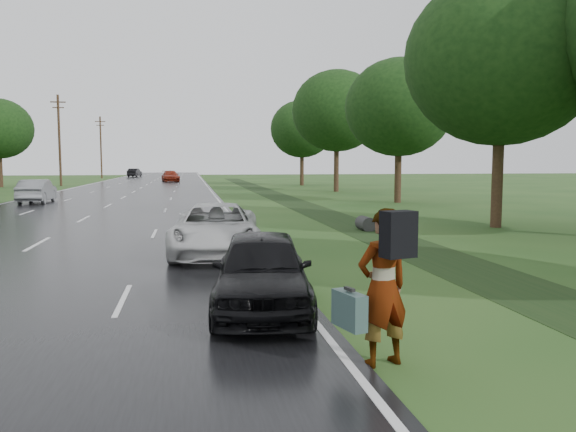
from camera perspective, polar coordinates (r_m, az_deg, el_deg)
The scene contains 17 objects.
road at distance 56.03m, azimuth -14.93°, elevation 2.63°, with size 14.00×180.00×0.04m, color black.
edge_stripe_east at distance 55.86m, azimuth -8.01°, elevation 2.78°, with size 0.12×180.00×0.01m, color silver.
edge_stripe_west at distance 57.00m, azimuth -21.72°, elevation 2.50°, with size 0.12×180.00×0.01m, color silver.
center_line at distance 56.03m, azimuth -14.94°, elevation 2.66°, with size 0.12×180.00×0.01m, color silver.
drainage_ditch at distance 30.34m, azimuth 2.81°, elevation 0.58°, with size 2.20×120.00×0.56m.
utility_pole_far at distance 67.28m, azimuth -22.21°, elevation 7.27°, with size 1.60×0.26×10.00m.
utility_pole_distant at distance 96.81m, azimuth -18.47°, elevation 6.72°, with size 1.60×0.26×10.00m.
tree_east_b at distance 24.44m, azimuth 20.88°, elevation 14.68°, with size 7.60×7.60×10.11m.
tree_east_c at distance 37.44m, azimuth 11.23°, elevation 10.76°, with size 7.00×7.00×9.29m.
tree_east_d at distance 50.68m, azimuth 4.98°, elevation 10.58°, with size 8.00×8.00×10.76m.
tree_east_f at distance 64.15m, azimuth 1.43°, elevation 8.83°, with size 7.20×7.20×9.62m.
pedestrian at distance 7.34m, azimuth 9.52°, elevation -6.96°, with size 1.05×0.80×2.05m.
white_pickup at distance 15.89m, azimuth -7.32°, elevation -1.33°, with size 2.37×5.14×1.43m, color silver.
dark_sedan at distance 9.87m, azimuth -2.67°, elevation -5.55°, with size 1.65×4.11×1.40m, color black.
silver_sedan at distance 39.32m, azimuth -24.15°, elevation 2.32°, with size 1.58×4.54×1.50m, color gray.
far_car_red at distance 76.62m, azimuth -11.85°, elevation 3.98°, with size 2.06×5.06×1.47m, color maroon.
far_car_dark at distance 103.36m, azimuth -15.32°, elevation 4.27°, with size 1.57×4.49×1.48m, color black.
Camera 1 is at (4.76, -10.77, 2.63)m, focal length 35.00 mm.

